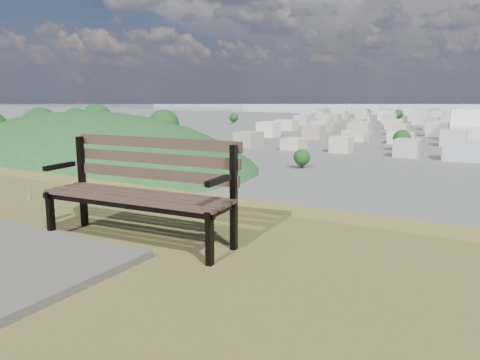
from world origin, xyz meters
The scene contains 3 objects.
park_bench centered at (-1.35, 2.44, 25.57)m, with size 1.97×0.76×1.01m.
green_wooded_hill centered at (-130.77, 116.72, 0.11)m, with size 152.51×122.01×76.26m.
city_trees centered at (-26.39, 319.00, 4.83)m, with size 406.52×387.20×9.98m.
Camera 1 is at (1.69, -0.96, 26.46)m, focal length 35.00 mm.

